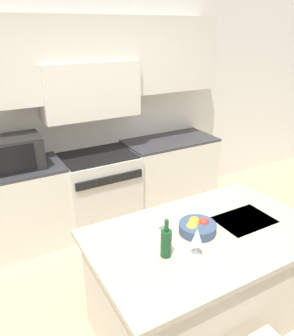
# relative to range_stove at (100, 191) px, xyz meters

# --- Properties ---
(ground_plane) EXTENTS (10.00, 10.00, 0.00)m
(ground_plane) POSITION_rel_range_stove_xyz_m (-0.00, -1.78, -0.46)
(ground_plane) COLOR tan
(back_cabinetry) EXTENTS (10.00, 0.46, 2.70)m
(back_cabinetry) POSITION_rel_range_stove_xyz_m (-0.00, 0.27, 1.12)
(back_cabinetry) COLOR silver
(back_cabinetry) RESTS_ON ground_plane
(back_counter) EXTENTS (3.22, 0.62, 0.94)m
(back_counter) POSITION_rel_range_stove_xyz_m (0.00, 0.02, 0.01)
(back_counter) COLOR silver
(back_counter) RESTS_ON ground_plane
(range_stove) EXTENTS (0.85, 0.70, 0.92)m
(range_stove) POSITION_rel_range_stove_xyz_m (0.00, 0.00, 0.00)
(range_stove) COLOR beige
(range_stove) RESTS_ON ground_plane
(microwave) EXTENTS (0.51, 0.40, 0.33)m
(microwave) POSITION_rel_range_stove_xyz_m (-0.87, 0.02, 0.64)
(microwave) COLOR black
(microwave) RESTS_ON back_counter
(kitchen_island) EXTENTS (1.70, 1.04, 0.89)m
(kitchen_island) POSITION_rel_range_stove_xyz_m (0.13, -1.81, -0.01)
(kitchen_island) COLOR beige
(kitchen_island) RESTS_ON ground_plane
(wine_bottle) EXTENTS (0.07, 0.07, 0.27)m
(wine_bottle) POSITION_rel_range_stove_xyz_m (-0.26, -1.88, 0.53)
(wine_bottle) COLOR #194723
(wine_bottle) RESTS_ON kitchen_island
(wine_glass_near) EXTENTS (0.08, 0.08, 0.21)m
(wine_glass_near) POSITION_rel_range_stove_xyz_m (-0.08, -1.98, 0.57)
(wine_glass_near) COLOR white
(wine_glass_near) RESTS_ON kitchen_island
(wine_glass_far) EXTENTS (0.08, 0.08, 0.21)m
(wine_glass_far) POSITION_rel_range_stove_xyz_m (-0.14, -1.64, 0.57)
(wine_glass_far) COLOR white
(wine_glass_far) RESTS_ON kitchen_island
(fruit_bowl) EXTENTS (0.27, 0.27, 0.11)m
(fruit_bowl) POSITION_rel_range_stove_xyz_m (0.09, -1.77, 0.47)
(fruit_bowl) COLOR #384C6B
(fruit_bowl) RESTS_ON kitchen_island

